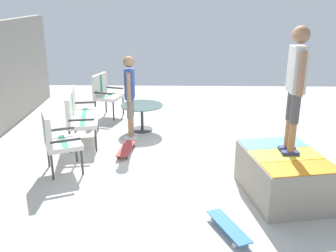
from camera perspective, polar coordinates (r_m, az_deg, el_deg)
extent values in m
cube|color=beige|center=(6.84, 3.26, -5.73)|extent=(12.00, 12.00, 0.10)
cube|color=gray|center=(5.83, 16.77, -7.06)|extent=(1.52, 1.24, 0.65)
cube|color=orange|center=(5.33, 19.17, -5.92)|extent=(0.60, 1.03, 0.01)
cube|color=yellow|center=(5.70, 17.09, -4.07)|extent=(0.60, 1.03, 0.01)
cube|color=#4C99D8|center=(6.08, 15.27, -2.45)|extent=(0.60, 1.03, 0.01)
cylinder|color=#B2B2B7|center=(5.52, 12.55, -4.76)|extent=(1.30, 0.28, 0.05)
cylinder|color=#38383D|center=(7.30, -10.66, -2.11)|extent=(0.04, 0.04, 0.44)
cylinder|color=#38383D|center=(8.40, -10.46, 0.72)|extent=(0.04, 0.04, 0.44)
cylinder|color=#38383D|center=(7.33, -14.33, -2.28)|extent=(0.04, 0.04, 0.44)
cylinder|color=#38383D|center=(8.43, -13.65, 0.56)|extent=(0.04, 0.04, 0.44)
cube|color=silver|center=(7.78, -12.39, 1.12)|extent=(1.33, 0.76, 0.08)
cube|color=#338C66|center=(7.77, -12.41, 1.42)|extent=(1.21, 0.31, 0.00)
cube|color=silver|center=(7.72, -14.28, 3.08)|extent=(1.25, 0.29, 0.50)
cube|color=#338C66|center=(7.72, -14.28, 3.08)|extent=(0.11, 0.10, 0.46)
cube|color=#38383D|center=(7.16, -12.74, 0.88)|extent=(0.12, 0.47, 0.04)
cube|color=#38383D|center=(8.32, -12.25, 3.43)|extent=(0.12, 0.47, 0.04)
cylinder|color=#38383D|center=(9.06, -8.10, 2.19)|extent=(0.04, 0.04, 0.44)
cylinder|color=#38383D|center=(9.53, -6.68, 3.08)|extent=(0.04, 0.04, 0.44)
cylinder|color=#38383D|center=(9.28, -10.71, 2.43)|extent=(0.04, 0.04, 0.44)
cylinder|color=#38383D|center=(9.73, -9.20, 3.29)|extent=(0.04, 0.04, 0.44)
cube|color=silver|center=(9.33, -8.74, 4.29)|extent=(0.75, 0.71, 0.08)
cube|color=#338C66|center=(9.32, -8.76, 4.54)|extent=(0.58, 0.27, 0.00)
cube|color=silver|center=(9.37, -10.12, 6.11)|extent=(0.62, 0.26, 0.50)
cube|color=#338C66|center=(9.37, -10.12, 6.11)|extent=(0.12, 0.11, 0.46)
cube|color=#38383D|center=(9.04, -9.62, 4.83)|extent=(0.18, 0.46, 0.04)
cube|color=#38383D|center=(9.54, -8.01, 5.65)|extent=(0.18, 0.46, 0.04)
cylinder|color=#38383D|center=(6.41, -12.64, -5.28)|extent=(0.04, 0.04, 0.44)
cylinder|color=#38383D|center=(6.90, -13.49, -3.57)|extent=(0.04, 0.04, 0.44)
cylinder|color=#38383D|center=(6.36, -16.81, -5.86)|extent=(0.04, 0.04, 0.44)
cylinder|color=#38383D|center=(6.86, -17.36, -4.08)|extent=(0.04, 0.04, 0.44)
cube|color=silver|center=(6.53, -15.27, -2.57)|extent=(0.79, 0.76, 0.08)
cube|color=#338C66|center=(6.52, -15.30, -2.23)|extent=(0.57, 0.33, 0.00)
cube|color=silver|center=(6.41, -17.56, -0.43)|extent=(0.60, 0.33, 0.50)
cube|color=#338C66|center=(6.41, -17.56, -0.43)|extent=(0.13, 0.12, 0.46)
cube|color=#38383D|center=(6.20, -15.01, -2.11)|extent=(0.23, 0.45, 0.04)
cube|color=#38383D|center=(6.75, -15.75, -0.47)|extent=(0.23, 0.45, 0.04)
cylinder|color=#38383D|center=(8.31, -3.87, 1.18)|extent=(0.06, 0.06, 0.55)
cylinder|color=#38383D|center=(8.39, -3.83, -0.51)|extent=(0.44, 0.44, 0.03)
cylinder|color=#4C6660|center=(8.22, -3.91, 3.07)|extent=(0.90, 0.90, 0.02)
cube|color=silver|center=(7.88, -5.53, -1.77)|extent=(0.12, 0.24, 0.05)
cylinder|color=#9E7051|center=(7.81, -5.58, -0.24)|extent=(0.10, 0.10, 0.40)
cylinder|color=slate|center=(7.69, -5.68, 2.55)|extent=(0.13, 0.13, 0.40)
cube|color=silver|center=(8.04, -5.42, -1.35)|extent=(0.12, 0.24, 0.05)
cylinder|color=#9E7051|center=(7.97, -5.47, 0.16)|extent=(0.10, 0.10, 0.40)
cylinder|color=slate|center=(7.85, -5.56, 2.90)|extent=(0.13, 0.13, 0.40)
cube|color=#334C99|center=(7.65, -5.74, 6.26)|extent=(0.32, 0.19, 0.59)
sphere|color=#9E7051|center=(7.57, -5.84, 9.47)|extent=(0.22, 0.22, 0.22)
cylinder|color=#9E7051|center=(7.46, -5.88, 5.77)|extent=(0.08, 0.08, 0.56)
cylinder|color=#9E7051|center=(7.85, -5.59, 6.44)|extent=(0.08, 0.08, 0.56)
cube|color=navy|center=(5.69, 17.69, -3.83)|extent=(0.11, 0.24, 0.05)
cylinder|color=#9E7051|center=(5.61, 17.93, -1.62)|extent=(0.10, 0.10, 0.42)
cylinder|color=#4C4C51|center=(5.48, 18.36, 2.47)|extent=(0.13, 0.13, 0.42)
cube|color=navy|center=(5.84, 17.23, -3.19)|extent=(0.11, 0.24, 0.05)
cylinder|color=#9E7051|center=(5.76, 17.45, -1.03)|extent=(0.10, 0.10, 0.42)
cylinder|color=#4C4C51|center=(5.64, 17.86, 2.96)|extent=(0.13, 0.13, 0.42)
cube|color=silver|center=(5.45, 18.66, 7.94)|extent=(0.32, 0.18, 0.62)
sphere|color=#9E7051|center=(5.39, 19.18, 12.70)|extent=(0.24, 0.24, 0.24)
cylinder|color=#9E7051|center=(5.26, 19.28, 7.30)|extent=(0.08, 0.08, 0.59)
cylinder|color=#9E7051|center=(5.64, 18.04, 8.14)|extent=(0.08, 0.08, 0.59)
cube|color=#B23838|center=(7.19, -6.26, -3.30)|extent=(0.82, 0.29, 0.02)
cylinder|color=#333333|center=(7.45, -5.14, -3.00)|extent=(0.06, 0.04, 0.06)
cylinder|color=#333333|center=(7.49, -6.33, -2.93)|extent=(0.06, 0.04, 0.06)
cylinder|color=#333333|center=(6.95, -6.15, -4.70)|extent=(0.06, 0.04, 0.06)
cylinder|color=#333333|center=(6.99, -7.42, -4.61)|extent=(0.06, 0.04, 0.06)
cube|color=#3372B2|center=(4.94, 8.99, -14.48)|extent=(0.81, 0.50, 0.02)
cylinder|color=silver|center=(5.22, 8.13, -13.36)|extent=(0.06, 0.05, 0.06)
cylinder|color=silver|center=(5.15, 6.54, -13.76)|extent=(0.06, 0.05, 0.06)
cylinder|color=silver|center=(4.83, 11.56, -16.53)|extent=(0.06, 0.05, 0.06)
cylinder|color=silver|center=(4.75, 9.87, -17.04)|extent=(0.06, 0.05, 0.06)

